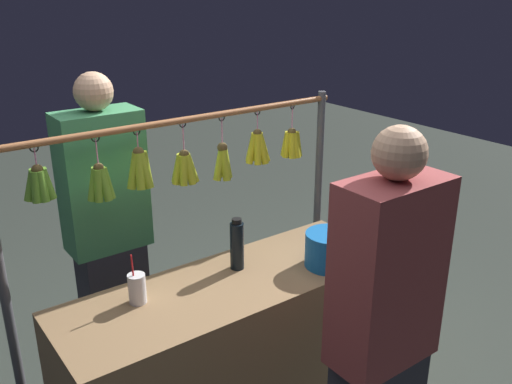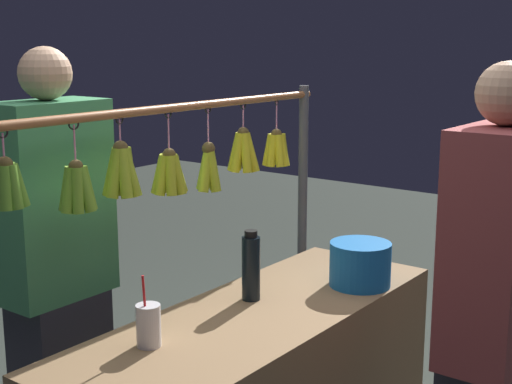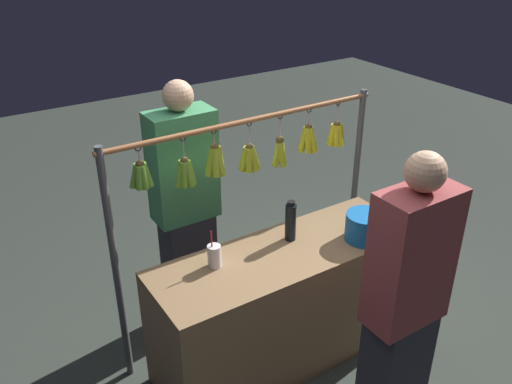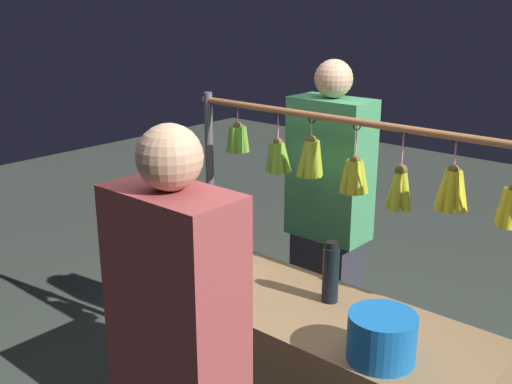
% 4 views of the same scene
% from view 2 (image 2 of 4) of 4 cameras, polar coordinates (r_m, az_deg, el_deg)
% --- Properties ---
extents(display_rack, '(1.87, 0.14, 1.56)m').
position_cam_2_polar(display_rack, '(2.78, -6.69, -0.95)').
color(display_rack, '#4C4C51').
rests_on(display_rack, ground).
extents(water_bottle, '(0.07, 0.07, 0.26)m').
position_cam_2_polar(water_bottle, '(2.71, -0.39, -5.84)').
color(water_bottle, black).
rests_on(water_bottle, market_counter).
extents(blue_bucket, '(0.24, 0.24, 0.17)m').
position_cam_2_polar(blue_bucket, '(2.90, 8.10, -5.57)').
color(blue_bucket, '#1663B3').
rests_on(blue_bucket, market_counter).
extents(drink_cup, '(0.08, 0.08, 0.23)m').
position_cam_2_polar(drink_cup, '(2.36, -8.36, -10.21)').
color(drink_cup, silver).
rests_on(drink_cup, market_counter).
extents(vendor_person, '(0.41, 0.22, 1.74)m').
position_cam_2_polar(vendor_person, '(2.86, -15.17, -7.12)').
color(vendor_person, '#2D2D38').
rests_on(vendor_person, ground).
extents(customer_person, '(0.41, 0.22, 1.71)m').
position_cam_2_polar(customer_person, '(2.40, 17.76, -11.42)').
color(customer_person, '#2D2D38').
rests_on(customer_person, ground).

